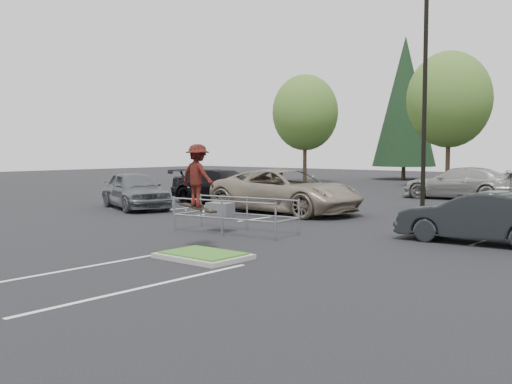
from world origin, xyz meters
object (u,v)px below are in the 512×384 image
Objects in this scene: car_l_tan at (286,191)px; car_r_charc at (478,217)px; car_l_grey at (134,190)px; cart_corral at (224,210)px; decid_a at (305,115)px; skateboarder at (198,176)px; car_l_black at (223,187)px; light_pole at (424,105)px; car_far_silver at (459,183)px; decid_b at (449,103)px; conif_a at (405,101)px.

car_l_tan is 9.84m from car_r_charc.
car_l_grey is at bearing 115.72° from car_l_tan.
cart_corral is 9.06m from car_l_grey.
car_l_grey is (6.51, -23.03, -4.70)m from decid_a.
skateboarder reaches higher than car_r_charc.
car_l_grey reaches higher than car_l_black.
car_l_tan is (-5.37, -2.01, -3.60)m from light_pole.
car_l_black is (-8.80, 10.50, -1.17)m from skateboarder.
skateboarder is (1.77, -2.95, 1.31)m from cart_corral.
car_r_charc is 16.29m from car_far_silver.
car_l_tan is (1.14, -20.54, -5.08)m from decid_b.
skateboarder is at bearing -80.75° from decid_b.
car_l_tan is at bearing -73.08° from conif_a.
car_far_silver reaches higher than cart_corral.
conif_a reaches higher than car_r_charc.
conif_a is at bearing 7.08° from car_l_black.
decid_a is at bearing 36.66° from car_l_grey.
decid_a reaches higher than skateboarder.
decid_a reaches higher than car_far_silver.
light_pole is at bearing -88.18° from car_l_black.
car_l_black is at bearing -177.27° from light_pole.
light_pole is 1.46× the size of car_l_tan.
cart_corral is 3.68m from skateboarder.
decid_b is 26.31m from car_r_charc.
car_far_silver is (3.02, 12.01, -0.07)m from car_l_tan.
light_pole is 1.05× the size of decid_b.
cart_corral is at bearing -88.79° from car_l_grey.
car_l_black is at bearing 75.05° from car_l_tan.
light_pole is at bearing -98.36° from skateboarder.
car_far_silver is at bearing 80.31° from cart_corral.
car_l_tan is 1.14× the size of car_l_black.
light_pole reaches higher than decid_a.
car_r_charc is at bearing -106.27° from car_l_tan.
light_pole is 13.51m from car_l_grey.
light_pole is 11.14m from car_l_black.
car_l_black reaches higher than cart_corral.
car_r_charc is (16.00, 0.00, -0.12)m from car_l_grey.
decid_a is 24.39m from car_l_grey.
decid_a is 24.41m from car_l_tan.
conif_a is at bearing -71.41° from skateboarder.
cart_corral is 0.82× the size of car_l_grey.
car_l_grey is (-5.49, -23.53, -5.16)m from decid_b.
light_pole is at bearing -62.62° from conif_a.
decid_a is 30.50m from cart_corral.
decid_b is 21.19m from car_l_tan.
skateboarder reaches higher than car_l_grey.
light_pole is at bearing 60.56° from cart_corral.
car_l_black is 1.17× the size of car_l_grey.
skateboarder is 0.41× the size of car_r_charc.
car_l_black is (4.00, -28.50, -6.22)m from conif_a.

